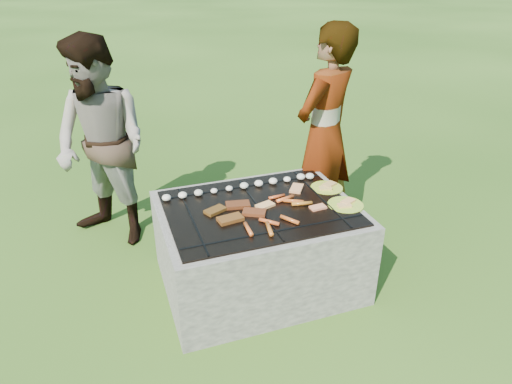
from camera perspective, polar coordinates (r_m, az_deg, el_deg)
lawn at (r=3.36m, az=0.29°, el=-11.07°), size 60.00×60.00×0.00m
fire_pit at (r=3.19m, az=0.30°, el=-7.08°), size 1.30×1.00×0.62m
mushrooms at (r=3.26m, az=-1.22°, el=0.83°), size 1.13×0.08×0.04m
pork_slabs at (r=2.95m, az=-2.61°, el=-2.45°), size 0.39×0.27×0.02m
sausages at (r=2.93m, az=2.95°, el=-2.62°), size 0.53×0.47×0.03m
bread_on_grate at (r=3.13m, az=4.41°, el=-0.70°), size 0.44×0.41×0.02m
plate_far at (r=3.32m, az=8.84°, el=0.53°), size 0.25×0.25×0.03m
plate_near at (r=3.11m, az=11.13°, el=-1.60°), size 0.29×0.29×0.03m
cook at (r=3.68m, az=8.56°, el=7.25°), size 0.74×0.66×1.69m
bystander at (r=3.67m, az=-18.67°, el=5.52°), size 0.99×1.00×1.63m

